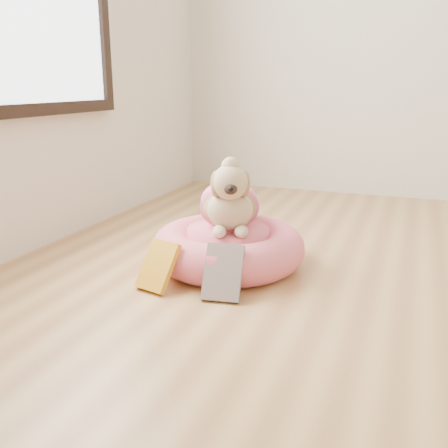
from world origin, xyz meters
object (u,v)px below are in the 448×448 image
(book_white, at_px, (223,272))
(book_yellow, at_px, (158,266))
(dog, at_px, (230,190))
(pet_bed, at_px, (228,247))

(book_white, bearing_deg, book_yellow, 174.61)
(dog, bearing_deg, book_yellow, -137.17)
(dog, bearing_deg, book_white, -95.28)
(pet_bed, relative_size, dog, 1.49)
(dog, xyz_separation_m, book_white, (0.10, -0.34, -0.24))
(pet_bed, xyz_separation_m, book_white, (0.10, -0.32, 0.01))
(pet_bed, xyz_separation_m, dog, (0.00, 0.02, 0.26))
(pet_bed, height_order, book_yellow, book_yellow)
(pet_bed, distance_m, book_white, 0.34)
(book_white, bearing_deg, pet_bed, 98.32)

